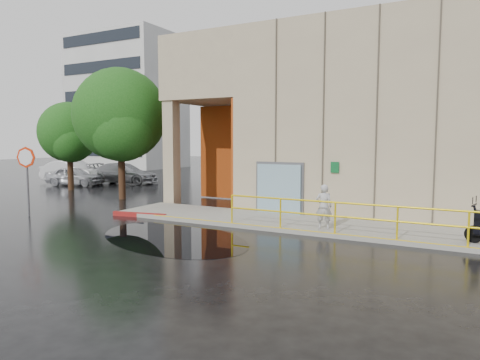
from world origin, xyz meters
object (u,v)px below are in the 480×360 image
Objects in this scene: tree_far at (70,135)px; red_curb at (139,215)px; stop_sign at (26,166)px; car_c at (124,173)px; car_a at (74,176)px; car_b at (73,172)px; person at (324,206)px; tree_near at (121,118)px.

red_curb is at bearing -27.66° from tree_far.
stop_sign is 9.43m from tree_far.
stop_sign reaches higher than car_c.
tree_far is at bearing 136.13° from stop_sign.
car_a is 2.20m from car_b.
person is 0.30× the size of car_b.
tree_far is (-5.85, 7.26, 1.42)m from stop_sign.
tree_near is (9.60, -5.09, 3.46)m from car_b.
tree_far is at bearing -135.87° from car_b.
tree_near is 1.26× the size of tree_far.
car_b is 5.84m from tree_far.
tree_far is (3.87, -3.47, 2.67)m from car_b.
tree_far is at bearing -33.74° from person.
car_c is (-6.00, 12.08, -1.33)m from stop_sign.
stop_sign is at bearing -51.13° from tree_far.
tree_near is (7.89, -3.72, 3.63)m from car_a.
person is at bearing 4.47° from red_curb.
person is at bearing -14.43° from tree_near.
stop_sign is 0.56× the size of car_c.
stop_sign is 5.04m from red_curb.
car_c is at bearing -74.04° from car_b.
stop_sign is 0.52× the size of tree_far.
tree_near is (-4.30, 3.65, 4.20)m from red_curb.
red_curb is (-7.57, -0.59, -0.82)m from person.
tree_near is (-11.87, 3.05, 3.38)m from person.
tree_far is (-17.61, 4.67, 2.59)m from person.
tree_near is at bearing -149.53° from car_c.
car_c is at bearing 123.68° from stop_sign.
car_a reaches higher than red_curb.
car_a is (-19.76, 6.78, -0.25)m from person.
person is at bearing -123.73° from car_a.
car_b reaches higher than red_curb.
stop_sign reaches higher than person.
car_c reaches higher than car_a.
person is 20.89m from car_a.
car_a is (-12.19, 7.37, 0.57)m from red_curb.
tree_near is at bearing 98.41° from stop_sign.
red_curb is 0.35× the size of tree_near.
stop_sign is 6.06m from tree_near.
tree_near is at bearing -15.72° from tree_far.
car_a is 4.14m from tree_far.
car_b is at bearing 36.73° from car_a.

